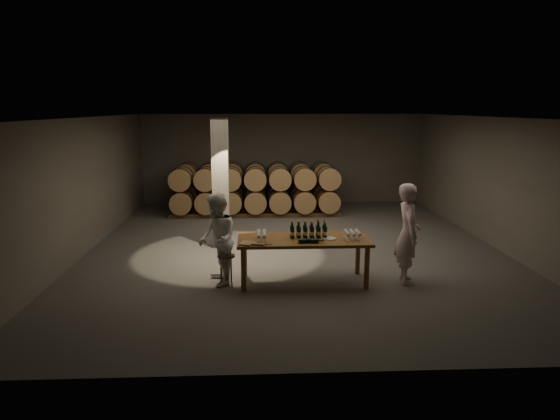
{
  "coord_description": "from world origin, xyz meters",
  "views": [
    {
      "loc": [
        -0.91,
        -11.97,
        3.44
      ],
      "look_at": [
        -0.38,
        -0.69,
        1.1
      ],
      "focal_mm": 32.0,
      "sensor_mm": 36.0,
      "label": 1
    }
  ],
  "objects_px": {
    "bottle_cluster": "(308,232)",
    "person_woman": "(217,239)",
    "notebook_near": "(258,243)",
    "tasting_table": "(304,243)",
    "plate": "(330,238)",
    "stool": "(226,260)",
    "person_man": "(408,234)"
  },
  "relations": [
    {
      "from": "notebook_near",
      "to": "stool",
      "type": "relative_size",
      "value": 0.46
    },
    {
      "from": "bottle_cluster",
      "to": "person_woman",
      "type": "height_order",
      "value": "person_woman"
    },
    {
      "from": "bottle_cluster",
      "to": "notebook_near",
      "type": "height_order",
      "value": "bottle_cluster"
    },
    {
      "from": "tasting_table",
      "to": "notebook_near",
      "type": "bearing_deg",
      "value": -156.35
    },
    {
      "from": "person_man",
      "to": "tasting_table",
      "type": "bearing_deg",
      "value": 91.76
    },
    {
      "from": "tasting_table",
      "to": "person_man",
      "type": "relative_size",
      "value": 1.3
    },
    {
      "from": "person_man",
      "to": "person_woman",
      "type": "xyz_separation_m",
      "value": [
        -3.75,
        0.05,
        -0.09
      ]
    },
    {
      "from": "tasting_table",
      "to": "plate",
      "type": "xyz_separation_m",
      "value": [
        0.51,
        -0.05,
        0.11
      ]
    },
    {
      "from": "plate",
      "to": "stool",
      "type": "xyz_separation_m",
      "value": [
        -2.04,
        0.05,
        -0.43
      ]
    },
    {
      "from": "bottle_cluster",
      "to": "stool",
      "type": "xyz_separation_m",
      "value": [
        -1.63,
        -0.08,
        -0.54
      ]
    },
    {
      "from": "bottle_cluster",
      "to": "person_man",
      "type": "xyz_separation_m",
      "value": [
        1.95,
        -0.18,
        -0.02
      ]
    },
    {
      "from": "plate",
      "to": "person_woman",
      "type": "relative_size",
      "value": 0.15
    },
    {
      "from": "plate",
      "to": "person_man",
      "type": "distance_m",
      "value": 1.54
    },
    {
      "from": "plate",
      "to": "person_woman",
      "type": "bearing_deg",
      "value": 179.78
    },
    {
      "from": "tasting_table",
      "to": "notebook_near",
      "type": "distance_m",
      "value": 0.98
    },
    {
      "from": "stool",
      "to": "person_woman",
      "type": "bearing_deg",
      "value": -164.31
    },
    {
      "from": "notebook_near",
      "to": "bottle_cluster",
      "type": "bearing_deg",
      "value": 39.69
    },
    {
      "from": "bottle_cluster",
      "to": "notebook_near",
      "type": "distance_m",
      "value": 1.11
    },
    {
      "from": "bottle_cluster",
      "to": "person_woman",
      "type": "xyz_separation_m",
      "value": [
        -1.8,
        -0.13,
        -0.11
      ]
    },
    {
      "from": "bottle_cluster",
      "to": "person_woman",
      "type": "bearing_deg",
      "value": -176.0
    },
    {
      "from": "plate",
      "to": "notebook_near",
      "type": "relative_size",
      "value": 1.0
    },
    {
      "from": "bottle_cluster",
      "to": "notebook_near",
      "type": "relative_size",
      "value": 2.76
    },
    {
      "from": "stool",
      "to": "person_man",
      "type": "xyz_separation_m",
      "value": [
        3.58,
        -0.1,
        0.52
      ]
    },
    {
      "from": "tasting_table",
      "to": "stool",
      "type": "relative_size",
      "value": 4.5
    },
    {
      "from": "bottle_cluster",
      "to": "plate",
      "type": "distance_m",
      "value": 0.44
    },
    {
      "from": "notebook_near",
      "to": "person_woman",
      "type": "distance_m",
      "value": 0.87
    },
    {
      "from": "bottle_cluster",
      "to": "plate",
      "type": "bearing_deg",
      "value": -18.17
    },
    {
      "from": "person_man",
      "to": "plate",
      "type": "bearing_deg",
      "value": 92.88
    },
    {
      "from": "bottle_cluster",
      "to": "person_man",
      "type": "bearing_deg",
      "value": -5.15
    },
    {
      "from": "plate",
      "to": "stool",
      "type": "bearing_deg",
      "value": 178.48
    },
    {
      "from": "person_man",
      "to": "bottle_cluster",
      "type": "bearing_deg",
      "value": 89.28
    },
    {
      "from": "stool",
      "to": "person_man",
      "type": "height_order",
      "value": "person_man"
    }
  ]
}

